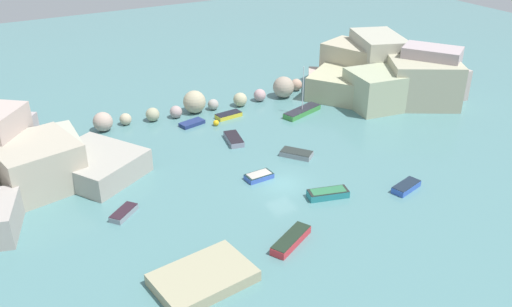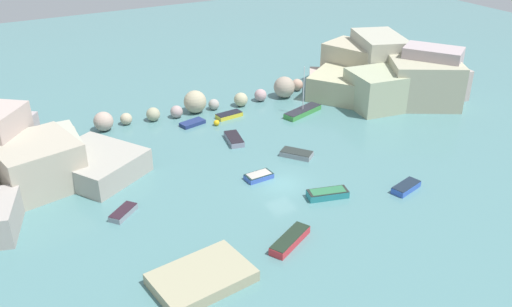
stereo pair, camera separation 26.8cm
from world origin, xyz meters
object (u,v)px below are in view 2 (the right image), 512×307
(moored_boat_7, at_px, (123,212))
(moored_boat_8, at_px, (406,187))
(moored_boat_0, at_px, (229,115))
(moored_boat_1, at_px, (297,154))
(moored_boat_4, at_px, (328,194))
(stone_dock, at_px, (202,277))
(moored_boat_3, at_px, (192,123))
(moored_boat_6, at_px, (303,111))
(moored_boat_2, at_px, (102,149))
(moored_boat_10, at_px, (220,277))
(moored_boat_9, at_px, (234,139))
(moored_boat_11, at_px, (290,240))
(moored_boat_5, at_px, (259,176))
(channel_buoy, at_px, (217,123))

(moored_boat_7, xyz_separation_m, moored_boat_8, (23.98, -8.48, 0.04))
(moored_boat_0, relative_size, moored_boat_8, 0.98)
(moored_boat_1, relative_size, moored_boat_4, 0.89)
(stone_dock, distance_m, moored_boat_3, 27.66)
(moored_boat_1, xyz_separation_m, moored_boat_6, (6.69, 9.05, 0.06))
(moored_boat_2, height_order, moored_boat_10, moored_boat_2)
(stone_dock, distance_m, moored_boat_4, 15.41)
(moored_boat_9, relative_size, moored_boat_11, 0.83)
(moored_boat_0, bearing_deg, stone_dock, 53.99)
(moored_boat_0, bearing_deg, moored_boat_8, 100.37)
(moored_boat_2, bearing_deg, moored_boat_3, 61.37)
(moored_boat_5, distance_m, moored_boat_6, 16.68)
(moored_boat_7, bearing_deg, stone_dock, 62.67)
(moored_boat_9, bearing_deg, moored_boat_10, -17.50)
(moored_boat_0, distance_m, moored_boat_5, 15.22)
(moored_boat_4, distance_m, moored_boat_9, 14.47)
(channel_buoy, relative_size, moored_boat_7, 0.24)
(moored_boat_0, xyz_separation_m, moored_boat_4, (-0.31, -20.56, 0.09))
(moored_boat_1, height_order, moored_boat_3, moored_boat_1)
(moored_boat_7, distance_m, moored_boat_9, 16.91)
(moored_boat_8, bearing_deg, moored_boat_10, 173.42)
(channel_buoy, bearing_deg, moored_boat_5, -97.56)
(moored_boat_1, distance_m, moored_boat_11, 14.97)
(stone_dock, xyz_separation_m, moored_boat_10, (1.23, -0.47, -0.10))
(moored_boat_2, bearing_deg, moored_boat_5, 3.07)
(moored_boat_4, xyz_separation_m, moored_boat_8, (7.05, -2.46, -0.06))
(moored_boat_6, relative_size, moored_boat_10, 1.85)
(moored_boat_6, bearing_deg, moored_boat_8, -112.12)
(moored_boat_5, relative_size, moored_boat_9, 0.73)
(moored_boat_2, height_order, moored_boat_9, moored_boat_2)
(moored_boat_1, distance_m, moored_boat_4, 8.28)
(moored_boat_11, bearing_deg, moored_boat_7, 107.31)
(moored_boat_4, bearing_deg, moored_boat_7, -4.56)
(moored_boat_0, xyz_separation_m, moored_boat_2, (-15.85, -2.23, 0.24))
(channel_buoy, bearing_deg, moored_boat_4, -83.92)
(moored_boat_6, distance_m, moored_boat_10, 31.51)
(moored_boat_4, bearing_deg, moored_boat_1, -88.05)
(stone_dock, height_order, moored_boat_3, stone_dock)
(moored_boat_6, xyz_separation_m, moored_boat_11, (-15.20, -21.37, -0.01))
(stone_dock, height_order, channel_buoy, stone_dock)
(stone_dock, xyz_separation_m, moored_boat_0, (14.85, 25.66, -0.17))
(moored_boat_1, bearing_deg, moored_boat_0, -30.12)
(channel_buoy, relative_size, moored_boat_8, 0.21)
(moored_boat_8, bearing_deg, moored_boat_4, 145.50)
(moored_boat_9, bearing_deg, moored_boat_7, -48.92)
(moored_boat_3, xyz_separation_m, moored_boat_8, (11.46, -23.10, 0.09))
(moored_boat_9, bearing_deg, moored_boat_2, -95.04)
(moored_boat_1, distance_m, moored_boat_9, 7.45)
(moored_boat_1, xyz_separation_m, moored_boat_2, (-17.41, 10.26, 0.22))
(moored_boat_1, relative_size, moored_boat_9, 0.95)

